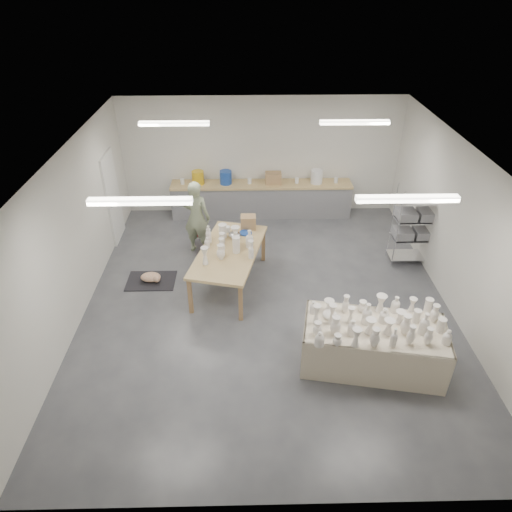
{
  "coord_description": "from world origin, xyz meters",
  "views": [
    {
      "loc": [
        -0.37,
        -7.05,
        5.63
      ],
      "look_at": [
        -0.21,
        0.04,
        1.05
      ],
      "focal_mm": 32.0,
      "sensor_mm": 36.0,
      "label": 1
    }
  ],
  "objects_px": {
    "work_table": "(231,246)",
    "potter": "(197,218)",
    "red_stool": "(199,233)",
    "drying_table": "(373,344)"
  },
  "relations": [
    {
      "from": "work_table",
      "to": "red_stool",
      "type": "height_order",
      "value": "work_table"
    },
    {
      "from": "drying_table",
      "to": "work_table",
      "type": "distance_m",
      "value": 3.37
    },
    {
      "from": "work_table",
      "to": "red_stool",
      "type": "bearing_deg",
      "value": 131.39
    },
    {
      "from": "red_stool",
      "to": "drying_table",
      "type": "bearing_deg",
      "value": -51.04
    },
    {
      "from": "red_stool",
      "to": "potter",
      "type": "bearing_deg",
      "value": -90.0
    },
    {
      "from": "work_table",
      "to": "potter",
      "type": "bearing_deg",
      "value": 136.39
    },
    {
      "from": "potter",
      "to": "drying_table",
      "type": "bearing_deg",
      "value": 147.69
    },
    {
      "from": "work_table",
      "to": "potter",
      "type": "distance_m",
      "value": 1.45
    },
    {
      "from": "drying_table",
      "to": "potter",
      "type": "height_order",
      "value": "potter"
    },
    {
      "from": "work_table",
      "to": "drying_table",
      "type": "bearing_deg",
      "value": -32.0
    }
  ]
}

